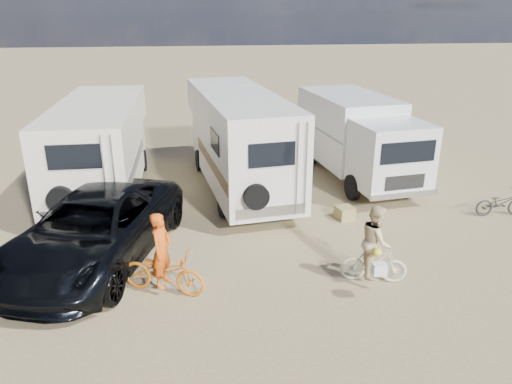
{
  "coord_description": "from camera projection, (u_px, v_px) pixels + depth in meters",
  "views": [
    {
      "loc": [
        -1.57,
        -8.96,
        5.85
      ],
      "look_at": [
        -0.05,
        2.8,
        1.3
      ],
      "focal_mm": 34.15,
      "sensor_mm": 36.0,
      "label": 1
    }
  ],
  "objects": [
    {
      "name": "rider_woman",
      "position": [
        375.0,
        248.0,
        10.76
      ],
      "size": [
        0.81,
        0.94,
        1.67
      ],
      "primitive_type": "imported",
      "rotation": [
        0.0,
        0.0,
        1.32
      ],
      "color": "beige",
      "rests_on": "ground"
    },
    {
      "name": "rider_man",
      "position": [
        162.0,
        257.0,
        10.35
      ],
      "size": [
        0.61,
        0.72,
        1.68
      ],
      "primitive_type": "imported",
      "rotation": [
        0.0,
        0.0,
        1.17
      ],
      "color": "#DC500F",
      "rests_on": "ground"
    },
    {
      "name": "cooler",
      "position": [
        267.0,
        212.0,
        14.18
      ],
      "size": [
        0.58,
        0.43,
        0.46
      ],
      "primitive_type": "cube",
      "rotation": [
        0.0,
        0.0,
        0.03
      ],
      "color": "#295D8F",
      "rests_on": "ground"
    },
    {
      "name": "rv_left",
      "position": [
        100.0,
        149.0,
        15.82
      ],
      "size": [
        2.47,
        7.09,
        2.97
      ],
      "primitive_type": null,
      "rotation": [
        0.0,
        0.0,
        0.01
      ],
      "color": "white",
      "rests_on": "ground"
    },
    {
      "name": "box_truck",
      "position": [
        359.0,
        140.0,
        17.19
      ],
      "size": [
        3.16,
        6.59,
        2.86
      ],
      "primitive_type": null,
      "rotation": [
        0.0,
        0.0,
        0.13
      ],
      "color": "silver",
      "rests_on": "ground"
    },
    {
      "name": "ground",
      "position": [
        275.0,
        293.0,
        10.58
      ],
      "size": [
        140.0,
        140.0,
        0.0
      ],
      "primitive_type": "plane",
      "color": "#9B875C",
      "rests_on": "ground"
    },
    {
      "name": "bike_woman",
      "position": [
        374.0,
        264.0,
        10.9
      ],
      "size": [
        1.54,
        0.78,
        0.89
      ],
      "primitive_type": "imported",
      "rotation": [
        0.0,
        0.0,
        1.32
      ],
      "color": "beige",
      "rests_on": "ground"
    },
    {
      "name": "bike_parked",
      "position": [
        501.0,
        203.0,
        14.38
      ],
      "size": [
        1.52,
        0.57,
        0.79
      ],
      "primitive_type": "imported",
      "rotation": [
        0.0,
        0.0,
        1.54
      ],
      "color": "#242624",
      "rests_on": "ground"
    },
    {
      "name": "dark_suv",
      "position": [
        94.0,
        229.0,
        11.68
      ],
      "size": [
        4.45,
        6.54,
        1.66
      ],
      "primitive_type": "imported",
      "rotation": [
        0.0,
        0.0,
        -0.31
      ],
      "color": "black",
      "rests_on": "ground"
    },
    {
      "name": "rv_main",
      "position": [
        239.0,
        142.0,
        16.13
      ],
      "size": [
        3.26,
        7.73,
        3.22
      ],
      "primitive_type": null,
      "rotation": [
        0.0,
        0.0,
        0.13
      ],
      "color": "silver",
      "rests_on": "ground"
    },
    {
      "name": "crate",
      "position": [
        345.0,
        213.0,
        14.21
      ],
      "size": [
        0.57,
        0.57,
        0.38
      ],
      "primitive_type": "cube",
      "rotation": [
        0.0,
        0.0,
        0.25
      ],
      "color": "olive",
      "rests_on": "ground"
    },
    {
      "name": "bike_man",
      "position": [
        163.0,
        271.0,
        10.48
      ],
      "size": [
        2.01,
        1.35,
        1.0
      ],
      "primitive_type": "imported",
      "rotation": [
        0.0,
        0.0,
        1.17
      ],
      "color": "#CB6210",
      "rests_on": "ground"
    }
  ]
}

